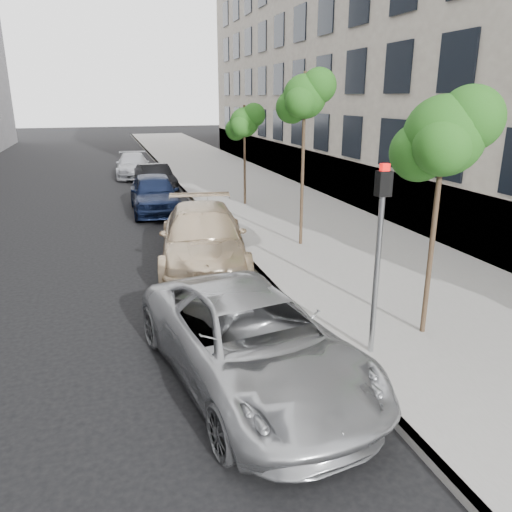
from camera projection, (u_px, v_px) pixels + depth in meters
name	position (u px, v px, depth m)	size (l,w,h in m)	color
ground	(301.00, 407.00, 7.73)	(160.00, 160.00, 0.00)	black
sidewalk	(220.00, 174.00, 30.77)	(6.40, 72.00, 0.14)	gray
curb	(169.00, 176.00, 29.89)	(0.15, 72.00, 0.14)	#9E9B93
tree_near	(445.00, 136.00, 8.80)	(1.76, 1.56, 4.67)	#38281C
tree_mid	(305.00, 97.00, 14.52)	(1.64, 1.44, 5.27)	#38281C
tree_far	(245.00, 122.00, 20.75)	(1.58, 1.38, 4.22)	#38281C
signal_pole	(379.00, 240.00, 8.53)	(0.24, 0.18, 3.41)	#939699
minivan	(252.00, 341.00, 8.20)	(2.52, 5.47, 1.52)	#AAACAF
suv	(203.00, 238.00, 13.95)	(2.33, 5.73, 1.66)	beige
sedan_blue	(154.00, 193.00, 20.57)	(1.88, 4.68, 1.60)	#0F1833
sedan_black	(155.00, 178.00, 25.28)	(1.41, 4.04, 1.33)	black
sedan_rear	(133.00, 165.00, 29.82)	(1.91, 4.70, 1.36)	#B0B2B8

